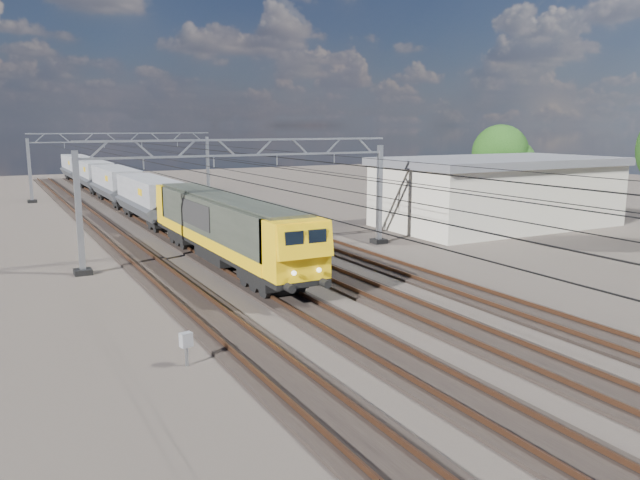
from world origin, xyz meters
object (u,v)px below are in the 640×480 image
hopper_wagon_fourth (77,166)px  industrial_shed (497,191)px  locomotive (224,225)px  tree_far (504,155)px  trackside_cabinet (186,341)px  hopper_wagon_lead (150,196)px  catenary_gantry_mid (247,193)px  catenary_gantry_far (124,162)px  hopper_wagon_third (93,173)px  hopper_wagon_mid (116,182)px

hopper_wagon_fourth → industrial_shed: size_ratio=0.70×
locomotive → tree_far: bearing=19.2°
hopper_wagon_fourth → trackside_cabinet: hopper_wagon_fourth is taller
hopper_wagon_lead → catenary_gantry_mid: bearing=-83.0°
catenary_gantry_far → locomotive: catenary_gantry_far is taller
trackside_cabinet → industrial_shed: (30.35, 17.31, 1.86)m
catenary_gantry_far → trackside_cabinet: 52.07m
locomotive → hopper_wagon_third: size_ratio=1.62×
catenary_gantry_far → hopper_wagon_mid: (-2.00, -5.59, -1.67)m
catenary_gantry_mid → locomotive: bearing=-143.5°
catenary_gantry_mid → industrial_shed: catenary_gantry_mid is taller
catenary_gantry_far → hopper_wagon_fourth: bearing=95.0°
hopper_wagon_mid → hopper_wagon_third: 14.20m
hopper_wagon_fourth → tree_far: (32.32, -49.03, 2.86)m
catenary_gantry_mid → trackside_cabinet: catenary_gantry_mid is taller
catenary_gantry_mid → trackside_cabinet: (-8.35, -15.31, -3.04)m
hopper_wagon_lead → trackside_cabinet: bearing=-101.4°
hopper_wagon_third → tree_far: bearing=-47.1°
hopper_wagon_lead → trackside_cabinet: hopper_wagon_lead is taller
locomotive → trackside_cabinet: (-6.35, -13.83, -1.46)m
industrial_shed → catenary_gantry_far: bearing=122.9°
locomotive → hopper_wagon_third: bearing=90.0°
hopper_wagon_lead → tree_far: size_ratio=1.63×
hopper_wagon_lead → trackside_cabinet: 32.19m
hopper_wagon_lead → industrial_shed: industrial_shed is taller
tree_far → hopper_wagon_third: bearing=132.9°
locomotive → hopper_wagon_mid: bearing=90.0°
hopper_wagon_mid → tree_far: bearing=-32.5°
hopper_wagon_fourth → hopper_wagon_lead: bearing=-90.0°
locomotive → hopper_wagon_lead: bearing=90.0°
tree_far → catenary_gantry_mid: bearing=-162.1°
hopper_wagon_lead → tree_far: 33.07m
hopper_wagon_mid → industrial_shed: industrial_shed is taller
locomotive → tree_far: 34.34m
catenary_gantry_far → hopper_wagon_lead: catenary_gantry_far is taller
locomotive → hopper_wagon_fourth: locomotive is taller
locomotive → trackside_cabinet: bearing=-114.6°
catenary_gantry_far → tree_far: (30.32, -26.21, 1.19)m
industrial_shed → tree_far: bearing=43.1°
hopper_wagon_fourth → hopper_wagon_third: bearing=-90.0°
tree_far → catenary_gantry_far: bearing=139.2°
hopper_wagon_mid → trackside_cabinet: (-6.35, -45.73, -1.37)m
catenary_gantry_mid → tree_far: tree_far is taller
hopper_wagon_lead → hopper_wagon_mid: same height
catenary_gantry_far → tree_far: size_ratio=2.49×
industrial_shed → tree_far: (8.32, 7.79, 2.37)m
catenary_gantry_mid → hopper_wagon_fourth: catenary_gantry_mid is taller
hopper_wagon_lead → hopper_wagon_mid: bearing=90.0°
catenary_gantry_mid → hopper_wagon_fourth: 58.87m
hopper_wagon_mid → hopper_wagon_fourth: (0.00, 28.40, 0.00)m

